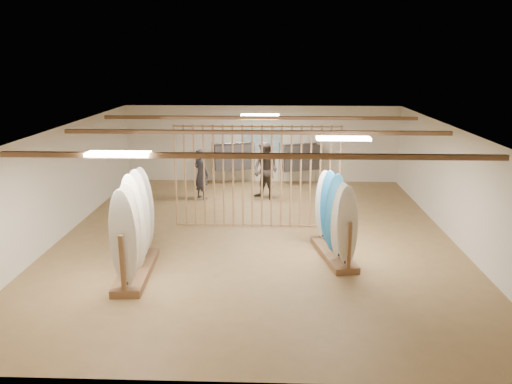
{
  "coord_description": "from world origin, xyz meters",
  "views": [
    {
      "loc": [
        0.44,
        -12.18,
        4.52
      ],
      "look_at": [
        0.0,
        0.0,
        1.2
      ],
      "focal_mm": 35.0,
      "sensor_mm": 36.0,
      "label": 1
    }
  ],
  "objects_px": {
    "shopper_a": "(201,171)",
    "shopper_b": "(266,167)",
    "clothing_rack_b": "(300,158)",
    "rack_left": "(135,243)",
    "rack_right": "(334,230)",
    "clothing_rack_a": "(233,157)"
  },
  "relations": [
    {
      "from": "clothing_rack_a",
      "to": "shopper_b",
      "type": "distance_m",
      "value": 2.2
    },
    {
      "from": "rack_left",
      "to": "shopper_b",
      "type": "height_order",
      "value": "rack_left"
    },
    {
      "from": "clothing_rack_a",
      "to": "shopper_a",
      "type": "bearing_deg",
      "value": -131.55
    },
    {
      "from": "clothing_rack_b",
      "to": "rack_left",
      "type": "bearing_deg",
      "value": -138.03
    },
    {
      "from": "shopper_a",
      "to": "rack_right",
      "type": "bearing_deg",
      "value": 168.16
    },
    {
      "from": "shopper_a",
      "to": "shopper_b",
      "type": "xyz_separation_m",
      "value": [
        2.1,
        0.03,
        0.13
      ]
    },
    {
      "from": "clothing_rack_a",
      "to": "clothing_rack_b",
      "type": "distance_m",
      "value": 2.41
    },
    {
      "from": "clothing_rack_a",
      "to": "shopper_a",
      "type": "xyz_separation_m",
      "value": [
        -0.9,
        -1.87,
        -0.1
      ]
    },
    {
      "from": "shopper_a",
      "to": "clothing_rack_a",
      "type": "bearing_deg",
      "value": -75.5
    },
    {
      "from": "rack_left",
      "to": "rack_right",
      "type": "bearing_deg",
      "value": 11.42
    },
    {
      "from": "rack_left",
      "to": "clothing_rack_b",
      "type": "distance_m",
      "value": 8.73
    },
    {
      "from": "clothing_rack_a",
      "to": "shopper_b",
      "type": "xyz_separation_m",
      "value": [
        1.19,
        -1.85,
        0.03
      ]
    },
    {
      "from": "rack_right",
      "to": "shopper_a",
      "type": "relative_size",
      "value": 1.15
    },
    {
      "from": "shopper_b",
      "to": "clothing_rack_a",
      "type": "bearing_deg",
      "value": 159.31
    },
    {
      "from": "clothing_rack_a",
      "to": "shopper_b",
      "type": "bearing_deg",
      "value": -72.99
    },
    {
      "from": "rack_right",
      "to": "shopper_a",
      "type": "height_order",
      "value": "rack_right"
    },
    {
      "from": "rack_left",
      "to": "clothing_rack_a",
      "type": "xyz_separation_m",
      "value": [
        1.46,
        7.82,
        0.3
      ]
    },
    {
      "from": "shopper_a",
      "to": "shopper_b",
      "type": "relative_size",
      "value": 0.88
    },
    {
      "from": "shopper_b",
      "to": "shopper_a",
      "type": "bearing_deg",
      "value": -142.85
    },
    {
      "from": "rack_right",
      "to": "clothing_rack_b",
      "type": "distance_m",
      "value": 6.72
    },
    {
      "from": "clothing_rack_b",
      "to": "rack_right",
      "type": "bearing_deg",
      "value": -107.81
    },
    {
      "from": "clothing_rack_a",
      "to": "shopper_a",
      "type": "distance_m",
      "value": 2.08
    }
  ]
}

